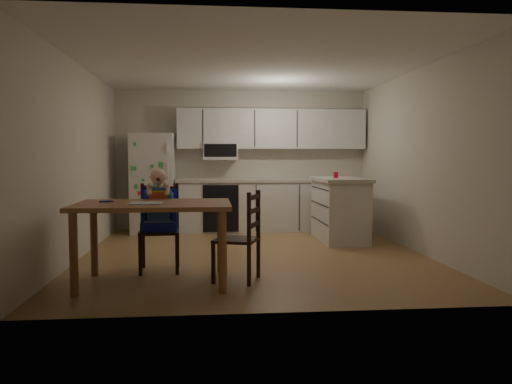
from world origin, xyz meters
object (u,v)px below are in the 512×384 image
object	(u,v)px
kitchen_island	(340,209)
chair_booster	(159,209)
red_cup	(336,175)
refrigerator	(153,183)
dining_table	(153,214)
chair_side	(245,231)

from	to	relation	value
kitchen_island	chair_booster	xyz separation A→B (m)	(-2.59, -1.83, 0.21)
red_cup	chair_booster	bearing A→B (deg)	-144.23
kitchen_island	chair_booster	size ratio (longest dim) A/B	1.13
refrigerator	dining_table	bearing A→B (deg)	-83.68
chair_booster	chair_side	world-z (taller)	chair_booster
red_cup	chair_side	xyz separation A→B (m)	(-1.58, -2.42, -0.49)
refrigerator	chair_booster	bearing A→B (deg)	-82.41
refrigerator	red_cup	distance (m)	3.14
red_cup	chair_booster	size ratio (longest dim) A/B	0.08
chair_side	kitchen_island	bearing A→B (deg)	165.77
dining_table	chair_side	distance (m)	0.96
refrigerator	kitchen_island	world-z (taller)	refrigerator
kitchen_island	chair_booster	distance (m)	3.18
kitchen_island	chair_side	xyz separation A→B (m)	(-1.65, -2.43, 0.04)
kitchen_island	chair_side	distance (m)	2.94
refrigerator	dining_table	distance (m)	3.60
kitchen_island	red_cup	size ratio (longest dim) A/B	14.50
kitchen_island	chair_side	world-z (taller)	kitchen_island
kitchen_island	dining_table	bearing A→B (deg)	-136.65
chair_booster	chair_side	size ratio (longest dim) A/B	1.24
refrigerator	chair_side	bearing A→B (deg)	-69.42
kitchen_island	refrigerator	bearing A→B (deg)	159.34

